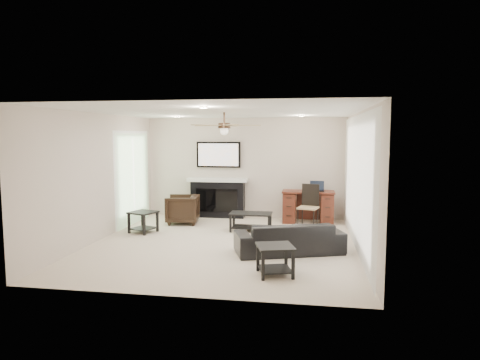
{
  "coord_description": "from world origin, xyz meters",
  "views": [
    {
      "loc": [
        1.59,
        -7.86,
        2.07
      ],
      "look_at": [
        0.22,
        0.61,
        1.17
      ],
      "focal_mm": 32.0,
      "sensor_mm": 36.0,
      "label": 1
    }
  ],
  "objects_px": {
    "sofa": "(289,238)",
    "fireplace_unit": "(218,180)",
    "coffee_table": "(251,222)",
    "desk": "(308,207)",
    "armchair": "(182,209)"
  },
  "relations": [
    {
      "from": "sofa",
      "to": "fireplace_unit",
      "type": "distance_m",
      "value": 3.65
    },
    {
      "from": "armchair",
      "to": "coffee_table",
      "type": "bearing_deg",
      "value": 64.22
    },
    {
      "from": "fireplace_unit",
      "to": "desk",
      "type": "xyz_separation_m",
      "value": [
        2.26,
        -0.32,
        -0.57
      ]
    },
    {
      "from": "armchair",
      "to": "desk",
      "type": "xyz_separation_m",
      "value": [
        2.92,
        0.55,
        0.04
      ]
    },
    {
      "from": "coffee_table",
      "to": "armchair",
      "type": "bearing_deg",
      "value": 161.9
    },
    {
      "from": "fireplace_unit",
      "to": "armchair",
      "type": "bearing_deg",
      "value": -127.29
    },
    {
      "from": "sofa",
      "to": "coffee_table",
      "type": "xyz_separation_m",
      "value": [
        -0.9,
        1.6,
        -0.07
      ]
    },
    {
      "from": "fireplace_unit",
      "to": "sofa",
      "type": "bearing_deg",
      "value": -57.29
    },
    {
      "from": "sofa",
      "to": "desk",
      "type": "relative_size",
      "value": 1.54
    },
    {
      "from": "fireplace_unit",
      "to": "desk",
      "type": "bearing_deg",
      "value": -7.95
    },
    {
      "from": "sofa",
      "to": "coffee_table",
      "type": "relative_size",
      "value": 2.08
    },
    {
      "from": "armchair",
      "to": "fireplace_unit",
      "type": "distance_m",
      "value": 1.26
    },
    {
      "from": "armchair",
      "to": "fireplace_unit",
      "type": "bearing_deg",
      "value": 134.86
    },
    {
      "from": "armchair",
      "to": "fireplace_unit",
      "type": "xyz_separation_m",
      "value": [
        0.66,
        0.87,
        0.62
      ]
    },
    {
      "from": "sofa",
      "to": "coffee_table",
      "type": "bearing_deg",
      "value": -79.44
    }
  ]
}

